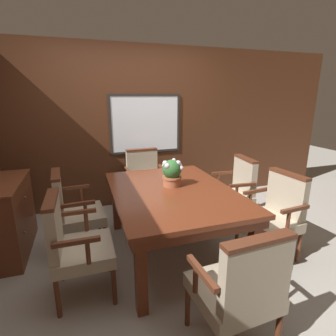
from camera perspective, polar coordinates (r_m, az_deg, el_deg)
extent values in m
plane|color=#A39E93|center=(3.02, -1.28, -18.96)|extent=(14.00, 14.00, 0.00)
cube|color=#4C2816|center=(4.14, -8.20, 8.60)|extent=(7.20, 0.06, 2.45)
cube|color=white|center=(4.15, -4.90, 9.53)|extent=(1.05, 0.01, 0.84)
cube|color=#282623|center=(4.12, -5.03, 15.56)|extent=(1.12, 0.02, 0.04)
cube|color=#282623|center=(4.21, -4.76, 3.61)|extent=(1.12, 0.02, 0.03)
cube|color=#282623|center=(4.05, -12.43, 9.09)|extent=(0.04, 0.02, 0.84)
cube|color=#282623|center=(4.30, 2.23, 9.78)|extent=(0.03, 0.02, 0.84)
cube|color=maroon|center=(2.23, -5.89, -22.29)|extent=(0.09, 0.09, 0.70)
cube|color=maroon|center=(2.60, 18.11, -16.97)|extent=(0.09, 0.09, 0.70)
cube|color=maroon|center=(3.51, -11.23, -7.61)|extent=(0.09, 0.09, 0.70)
cube|color=maroon|center=(3.76, 4.68, -5.79)|extent=(0.09, 0.09, 0.70)
cube|color=maroon|center=(2.83, 0.96, -6.45)|extent=(1.19, 1.64, 0.09)
cube|color=maroon|center=(2.80, 0.96, -5.17)|extent=(1.25, 1.70, 0.04)
cylinder|color=#562B19|center=(3.06, -13.44, -15.09)|extent=(0.04, 0.04, 0.35)
cylinder|color=#562B19|center=(3.46, -14.71, -11.39)|extent=(0.04, 0.04, 0.35)
cylinder|color=#562B19|center=(3.04, -21.94, -16.05)|extent=(0.04, 0.04, 0.35)
cylinder|color=#562B19|center=(3.45, -22.10, -12.20)|extent=(0.04, 0.04, 0.35)
cube|color=tan|center=(3.14, -18.41, -9.91)|extent=(0.54, 0.55, 0.11)
cube|color=tan|center=(3.04, -22.80, -5.58)|extent=(0.11, 0.48, 0.44)
cube|color=#562B19|center=(2.96, -23.28, -1.30)|extent=(0.12, 0.48, 0.03)
cylinder|color=#562B19|center=(2.84, -17.48, -9.19)|extent=(0.04, 0.04, 0.20)
cube|color=#562B19|center=(2.79, -19.18, -7.48)|extent=(0.35, 0.06, 0.04)
cylinder|color=#562B19|center=(3.33, -18.37, -5.53)|extent=(0.04, 0.04, 0.20)
cube|color=#562B19|center=(3.30, -19.81, -4.03)|extent=(0.35, 0.06, 0.04)
cylinder|color=#562B19|center=(3.80, 8.32, -8.52)|extent=(0.04, 0.04, 0.35)
cylinder|color=#562B19|center=(3.42, 11.21, -11.49)|extent=(0.04, 0.04, 0.35)
cylinder|color=#562B19|center=(3.98, 14.26, -7.74)|extent=(0.04, 0.04, 0.35)
cylinder|color=#562B19|center=(3.62, 17.65, -10.42)|extent=(0.04, 0.04, 0.35)
cube|color=tan|center=(3.61, 13.07, -6.15)|extent=(0.54, 0.56, 0.11)
cube|color=tan|center=(3.61, 16.32, -1.69)|extent=(0.12, 0.48, 0.44)
cube|color=#562B19|center=(3.55, 16.60, 1.96)|extent=(0.13, 0.48, 0.03)
cylinder|color=#562B19|center=(3.77, 10.90, -2.58)|extent=(0.04, 0.04, 0.20)
cube|color=#562B19|center=(3.77, 12.02, -1.03)|extent=(0.35, 0.06, 0.04)
cylinder|color=#562B19|center=(3.31, 14.71, -5.34)|extent=(0.04, 0.04, 0.20)
cube|color=#562B19|center=(3.32, 15.97, -3.58)|extent=(0.35, 0.06, 0.04)
cylinder|color=#562B19|center=(2.43, 15.03, -24.24)|extent=(0.04, 0.04, 0.35)
cylinder|color=#562B19|center=(2.25, 4.31, -27.70)|extent=(0.04, 0.04, 0.35)
cylinder|color=#562B19|center=(2.20, 22.81, -30.28)|extent=(0.04, 0.04, 0.35)
cube|color=tan|center=(2.05, 13.78, -24.69)|extent=(0.54, 0.53, 0.11)
cube|color=tan|center=(1.75, 18.60, -21.45)|extent=(0.48, 0.11, 0.44)
cube|color=#562B19|center=(1.62, 19.34, -14.70)|extent=(0.48, 0.11, 0.03)
cylinder|color=#562B19|center=(2.12, 19.73, -18.41)|extent=(0.04, 0.04, 0.20)
cube|color=#562B19|center=(2.02, 21.44, -17.01)|extent=(0.06, 0.35, 0.04)
cylinder|color=#562B19|center=(1.86, 6.02, -22.84)|extent=(0.04, 0.04, 0.20)
cube|color=#562B19|center=(1.74, 7.33, -21.62)|extent=(0.06, 0.35, 0.04)
cylinder|color=#562B19|center=(3.17, 14.79, -14.04)|extent=(0.04, 0.04, 0.35)
cylinder|color=#562B19|center=(2.89, 20.67, -17.79)|extent=(0.04, 0.04, 0.35)
cylinder|color=#562B19|center=(3.44, 20.68, -12.13)|extent=(0.04, 0.04, 0.35)
cylinder|color=#562B19|center=(3.18, 26.58, -15.22)|extent=(0.04, 0.04, 0.35)
cube|color=tan|center=(3.05, 21.09, -10.95)|extent=(0.55, 0.56, 0.11)
cube|color=tan|center=(3.09, 24.37, -5.39)|extent=(0.13, 0.48, 0.44)
cube|color=#562B19|center=(3.02, 24.87, -1.18)|extent=(0.13, 0.48, 0.03)
cylinder|color=#562B19|center=(3.14, 17.46, -6.73)|extent=(0.04, 0.04, 0.20)
cube|color=#562B19|center=(3.15, 18.64, -4.79)|extent=(0.35, 0.07, 0.04)
cylinder|color=#562B19|center=(2.80, 24.71, -10.27)|extent=(0.04, 0.04, 0.20)
cube|color=#562B19|center=(2.82, 25.97, -8.05)|extent=(0.35, 0.07, 0.04)
cylinder|color=#562B19|center=(2.44, -11.62, -23.87)|extent=(0.04, 0.04, 0.35)
cylinder|color=#562B19|center=(2.81, -12.82, -18.06)|extent=(0.04, 0.04, 0.35)
cylinder|color=#562B19|center=(2.45, -22.88, -24.67)|extent=(0.04, 0.04, 0.35)
cylinder|color=#562B19|center=(2.82, -22.22, -18.78)|extent=(0.04, 0.04, 0.35)
cube|color=tan|center=(2.49, -17.84, -16.94)|extent=(0.50, 0.52, 0.11)
cube|color=tan|center=(2.37, -23.55, -11.59)|extent=(0.08, 0.48, 0.44)
cube|color=#562B19|center=(2.28, -24.19, -6.26)|extent=(0.09, 0.48, 0.03)
cylinder|color=#562B19|center=(2.18, -17.03, -17.09)|extent=(0.04, 0.04, 0.20)
cube|color=#562B19|center=(2.13, -19.33, -14.95)|extent=(0.35, 0.04, 0.04)
cylinder|color=#562B19|center=(2.65, -17.40, -10.98)|extent=(0.04, 0.04, 0.20)
cube|color=#562B19|center=(2.61, -19.24, -9.13)|extent=(0.35, 0.04, 0.04)
cylinder|color=#562B19|center=(3.77, -7.14, -8.67)|extent=(0.04, 0.04, 0.35)
cylinder|color=#562B19|center=(3.89, -0.52, -7.76)|extent=(0.04, 0.04, 0.35)
cylinder|color=#562B19|center=(4.17, -8.59, -6.33)|extent=(0.04, 0.04, 0.35)
cylinder|color=#562B19|center=(4.28, -2.57, -5.58)|extent=(0.04, 0.04, 0.35)
cube|color=tan|center=(3.94, -4.78, -3.94)|extent=(0.54, 0.52, 0.11)
cube|color=tan|center=(4.05, -5.69, 0.69)|extent=(0.48, 0.10, 0.44)
cube|color=#562B19|center=(3.99, -5.78, 3.98)|extent=(0.48, 0.11, 0.03)
cylinder|color=#562B19|center=(3.79, -8.57, -2.34)|extent=(0.04, 0.04, 0.20)
cube|color=#562B19|center=(3.83, -8.87, -0.59)|extent=(0.05, 0.35, 0.04)
cylinder|color=#562B19|center=(3.93, -0.92, -1.52)|extent=(0.04, 0.04, 0.20)
cube|color=#562B19|center=(3.97, -1.29, 0.16)|extent=(0.05, 0.35, 0.04)
cylinder|color=#9E5638|center=(2.90, 0.85, -2.87)|extent=(0.20, 0.20, 0.11)
cylinder|color=#9E5638|center=(2.88, 0.86, -2.06)|extent=(0.21, 0.21, 0.02)
sphere|color=#2D602D|center=(2.86, 0.86, -0.25)|extent=(0.21, 0.21, 0.21)
sphere|color=silver|center=(2.85, 2.67, 0.60)|extent=(0.04, 0.04, 0.04)
sphere|color=silver|center=(2.84, -0.63, 1.06)|extent=(0.06, 0.06, 0.06)
sphere|color=silver|center=(2.88, -0.91, 0.58)|extent=(0.04, 0.04, 0.04)
sphere|color=silver|center=(2.78, -0.17, 0.44)|extent=(0.06, 0.06, 0.06)
sphere|color=silver|center=(2.83, 2.25, 1.09)|extent=(0.06, 0.06, 0.06)
sphere|color=silver|center=(2.92, 1.88, 0.93)|extent=(0.04, 0.04, 0.04)
sphere|color=silver|center=(2.83, 2.82, -0.06)|extent=(0.06, 0.06, 0.06)
sphere|color=silver|center=(2.86, 1.29, 1.71)|extent=(0.04, 0.04, 0.04)
cube|color=brown|center=(3.42, -32.00, -9.46)|extent=(0.44, 0.97, 0.81)
sphere|color=#4C422D|center=(3.29, -28.69, -5.66)|extent=(0.03, 0.03, 0.03)
sphere|color=#4C422D|center=(3.21, -28.63, -12.17)|extent=(0.03, 0.03, 0.03)
sphere|color=#4C422D|center=(3.60, -27.48, -9.05)|extent=(0.03, 0.03, 0.03)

